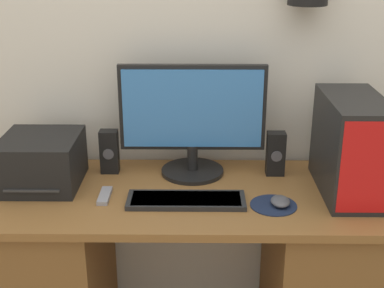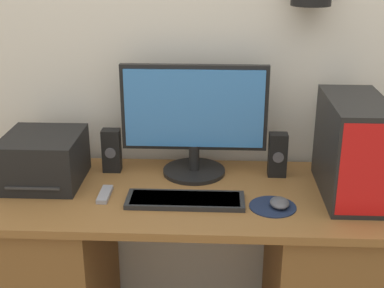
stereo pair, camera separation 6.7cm
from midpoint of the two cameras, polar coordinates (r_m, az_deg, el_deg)
name	(u,v)px [view 1 (the left image)]	position (r m, az deg, el deg)	size (l,w,h in m)	color
wall_back	(187,8)	(2.20, -1.42, 14.26)	(6.40, 0.20, 2.82)	silver
desk	(187,272)	(2.20, -1.44, -13.51)	(1.56, 0.63, 0.74)	brown
monitor	(192,116)	(2.10, -0.86, 2.95)	(0.58, 0.25, 0.45)	black
keyboard	(185,200)	(1.94, -1.72, -6.00)	(0.43, 0.14, 0.02)	black
mousepad	(273,205)	(1.94, 7.70, -6.50)	(0.17, 0.17, 0.00)	#19233D
mouse	(280,201)	(1.93, 8.42, -6.07)	(0.07, 0.09, 0.03)	#4C4C51
computer_tower	(351,146)	(2.03, 15.74, -0.23)	(0.21, 0.42, 0.36)	black
printer	(42,161)	(2.14, -16.61, -1.77)	(0.29, 0.31, 0.19)	black
speaker_left	(109,152)	(2.19, -9.67, -0.81)	(0.07, 0.06, 0.18)	black
speaker_right	(276,154)	(2.16, 8.04, -1.03)	(0.07, 0.06, 0.18)	black
remote_control	(105,196)	(2.01, -10.24, -5.47)	(0.04, 0.13, 0.02)	gray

